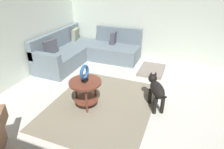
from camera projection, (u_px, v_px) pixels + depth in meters
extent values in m
cube|color=silver|center=(134.00, 121.00, 3.51)|extent=(6.00, 6.00, 0.10)
cube|color=silver|center=(166.00, 13.00, 5.31)|extent=(0.12, 6.00, 2.70)
cube|color=gray|center=(102.00, 105.00, 3.84)|extent=(2.30, 1.90, 0.01)
cube|color=slate|center=(69.00, 55.00, 5.60)|extent=(2.20, 0.85, 0.42)
cube|color=slate|center=(57.00, 39.00, 5.51)|extent=(2.20, 0.14, 0.46)
cube|color=slate|center=(115.00, 53.00, 5.80)|extent=(0.85, 1.40, 0.42)
cube|color=slate|center=(119.00, 35.00, 5.89)|extent=(0.14, 1.40, 0.46)
cube|color=slate|center=(44.00, 58.00, 4.61)|extent=(0.16, 0.85, 0.22)
cube|color=gray|center=(75.00, 35.00, 6.11)|extent=(0.40, 0.23, 0.39)
cube|color=#4C4C56|center=(51.00, 47.00, 5.08)|extent=(0.40, 0.19, 0.38)
cube|color=#4C4C56|center=(114.00, 38.00, 5.82)|extent=(0.39, 0.16, 0.39)
cylinder|color=brown|center=(85.00, 82.00, 3.59)|extent=(0.60, 0.60, 0.04)
cylinder|color=brown|center=(86.00, 99.00, 3.76)|extent=(0.45, 0.45, 0.02)
cylinder|color=brown|center=(76.00, 93.00, 3.78)|extent=(0.04, 0.04, 0.50)
cylinder|color=brown|center=(86.00, 101.00, 3.52)|extent=(0.04, 0.04, 0.50)
cylinder|color=brown|center=(95.00, 91.00, 3.83)|extent=(0.04, 0.04, 0.50)
cube|color=black|center=(85.00, 80.00, 3.57)|extent=(0.12, 0.08, 0.05)
torus|color=#265999|center=(84.00, 72.00, 3.49)|extent=(0.28, 0.06, 0.28)
cube|color=gray|center=(152.00, 70.00, 5.13)|extent=(0.80, 0.60, 0.09)
cylinder|color=black|center=(150.00, 96.00, 3.83)|extent=(0.07, 0.07, 0.32)
cylinder|color=black|center=(157.00, 96.00, 3.84)|extent=(0.07, 0.07, 0.32)
cylinder|color=black|center=(155.00, 106.00, 3.55)|extent=(0.07, 0.07, 0.32)
cylinder|color=black|center=(162.00, 105.00, 3.57)|extent=(0.07, 0.07, 0.32)
ellipsoid|color=black|center=(157.00, 90.00, 3.59)|extent=(0.56, 0.44, 0.24)
sphere|color=black|center=(153.00, 78.00, 3.82)|extent=(0.17, 0.17, 0.17)
ellipsoid|color=black|center=(151.00, 77.00, 3.89)|extent=(0.14, 0.12, 0.07)
cone|color=black|center=(151.00, 73.00, 3.75)|extent=(0.06, 0.06, 0.07)
cone|color=black|center=(156.00, 73.00, 3.76)|extent=(0.06, 0.06, 0.07)
cylinder|color=black|center=(163.00, 97.00, 3.29)|extent=(0.19, 0.13, 0.16)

